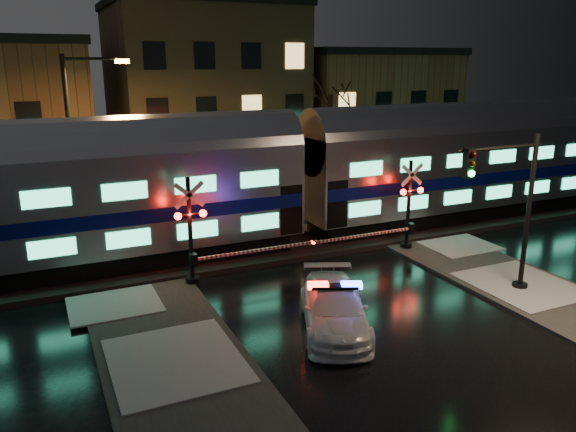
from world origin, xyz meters
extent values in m
plane|color=black|center=(0.00, 0.00, 0.00)|extent=(120.00, 120.00, 0.00)
cube|color=black|center=(0.00, 5.00, 0.12)|extent=(90.00, 4.20, 0.24)
cube|color=#2D2D2D|center=(-6.50, -6.00, 0.06)|extent=(4.00, 20.00, 0.12)
cube|color=brown|center=(2.00, 22.50, 5.75)|extent=(12.00, 11.00, 11.50)
cube|color=brown|center=(15.00, 22.00, 4.25)|extent=(12.00, 10.00, 8.50)
cube|color=black|center=(14.17, 5.00, 0.64)|extent=(24.00, 2.40, 0.80)
cube|color=#B7BAC1|center=(14.17, 5.00, 2.94)|extent=(25.00, 3.05, 3.80)
cube|color=navy|center=(14.17, 5.00, 2.54)|extent=(24.75, 3.09, 0.55)
cube|color=#3DEAA8|center=(14.17, 3.45, 1.79)|extent=(21.00, 0.05, 0.62)
cube|color=#3DEAA8|center=(14.17, 3.45, 3.59)|extent=(21.00, 0.05, 0.62)
cylinder|color=#B7BAC1|center=(14.17, 5.00, 4.64)|extent=(25.00, 3.05, 3.05)
imported|color=white|center=(-1.44, -2.94, 0.69)|extent=(3.65, 5.17, 1.39)
cube|color=black|center=(-1.44, -2.94, 1.43)|extent=(1.48, 0.90, 0.09)
cube|color=#FF0C05|center=(-1.92, -2.74, 1.47)|extent=(0.71, 0.55, 0.16)
cube|color=#1426FF|center=(-0.96, -3.14, 1.47)|extent=(0.71, 0.55, 0.16)
cylinder|color=black|center=(5.22, 2.40, 0.15)|extent=(0.50, 0.50, 0.30)
cylinder|color=black|center=(5.22, 2.40, 2.01)|extent=(0.16, 0.16, 4.02)
sphere|color=#FF0C05|center=(4.77, 2.22, 2.71)|extent=(0.26, 0.26, 0.26)
sphere|color=#FF0C05|center=(5.67, 2.22, 2.71)|extent=(0.26, 0.26, 0.26)
cube|color=white|center=(2.71, 2.15, 1.06)|extent=(5.02, 0.10, 0.10)
cube|color=black|center=(5.22, 2.15, 1.06)|extent=(0.25, 0.30, 0.45)
cylinder|color=black|center=(-4.53, 2.40, 0.15)|extent=(0.52, 0.52, 0.31)
cylinder|color=black|center=(-4.53, 2.40, 2.06)|extent=(0.16, 0.16, 4.12)
sphere|color=#FF0C05|center=(-4.99, 2.22, 2.78)|extent=(0.27, 0.27, 0.27)
sphere|color=#FF0C05|center=(-4.06, 2.22, 2.78)|extent=(0.27, 0.27, 0.27)
cube|color=white|center=(-1.95, 2.15, 1.08)|extent=(5.16, 0.10, 0.10)
cube|color=black|center=(-4.53, 2.15, 1.08)|extent=(0.25, 0.30, 0.45)
cylinder|color=black|center=(6.23, -3.13, 0.14)|extent=(0.54, 0.54, 0.29)
cylinder|color=black|center=(6.23, -3.13, 2.88)|extent=(0.17, 0.17, 5.75)
cylinder|color=black|center=(4.51, -3.13, 5.37)|extent=(3.45, 0.12, 0.12)
cube|color=black|center=(3.16, -3.28, 4.99)|extent=(0.31, 0.27, 0.96)
sphere|color=#0CFF3F|center=(3.16, -3.44, 4.68)|extent=(0.21, 0.21, 0.21)
cylinder|color=black|center=(-7.90, 9.00, 4.21)|extent=(0.21, 0.21, 8.42)
cylinder|color=black|center=(-6.63, 9.00, 8.21)|extent=(2.53, 0.13, 0.13)
cube|color=orange|center=(-5.48, 9.00, 8.10)|extent=(0.58, 0.29, 0.19)
camera|label=1|loc=(-9.46, -16.93, 8.17)|focal=35.00mm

